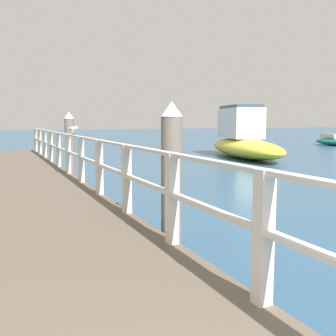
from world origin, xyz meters
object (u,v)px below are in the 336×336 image
seagull_foreground (73,129)px  channel_buoy (257,140)px  dock_piling_near (172,181)px  boat_0 (336,141)px  boat_1 (243,140)px  dock_piling_far (70,147)px

seagull_foreground → channel_buoy: (16.33, 14.72, -1.30)m
dock_piling_near → boat_0: (21.13, 16.90, -0.72)m
dock_piling_near → seagull_foreground: size_ratio=4.49×
dock_piling_near → boat_1: 15.37m
boat_1 → channel_buoy: bearing=64.3°
dock_piling_far → channel_buoy: size_ratio=1.51×
boat_0 → channel_buoy: (-5.17, 2.65, 0.01)m
dock_piling_near → boat_1: size_ratio=0.26×
dock_piling_near → boat_1: bearing=51.6°
boat_0 → boat_1: size_ratio=0.68×
dock_piling_near → channel_buoy: (15.96, 19.55, -0.71)m
dock_piling_near → boat_1: (9.54, 12.05, -0.19)m
dock_piling_near → dock_piling_far: 7.43m
dock_piling_far → boat_0: 23.17m
boat_0 → dock_piling_far: bearing=32.0°
dock_piling_far → seagull_foreground: (-0.38, -2.59, 0.59)m
dock_piling_far → boat_1: size_ratio=0.26×
dock_piling_near → boat_0: bearing=38.7°
dock_piling_near → dock_piling_far: (0.00, 7.43, 0.00)m
dock_piling_near → seagull_foreground: 4.88m
channel_buoy → dock_piling_far: bearing=-142.8°
dock_piling_near → seagull_foreground: dock_piling_near is taller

